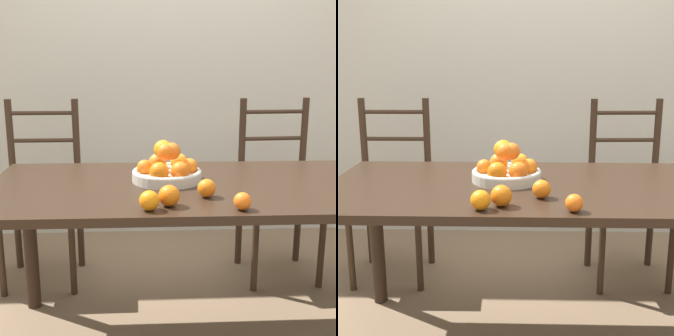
% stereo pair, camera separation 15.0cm
% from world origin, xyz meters
% --- Properties ---
extents(wall_back, '(8.00, 0.06, 2.60)m').
position_xyz_m(wall_back, '(0.00, 1.42, 1.30)').
color(wall_back, beige).
rests_on(wall_back, ground_plane).
extents(dining_table, '(1.86, 0.84, 0.75)m').
position_xyz_m(dining_table, '(0.00, 0.00, 0.66)').
color(dining_table, black).
rests_on(dining_table, ground_plane).
extents(fruit_bowl, '(0.30, 0.30, 0.18)m').
position_xyz_m(fruit_bowl, '(-0.17, 0.05, 0.80)').
color(fruit_bowl, beige).
rests_on(fruit_bowl, dining_table).
extents(orange_loose_0, '(0.07, 0.07, 0.07)m').
position_xyz_m(orange_loose_0, '(-0.03, -0.20, 0.78)').
color(orange_loose_0, orange).
rests_on(orange_loose_0, dining_table).
extents(orange_loose_1, '(0.07, 0.07, 0.07)m').
position_xyz_m(orange_loose_1, '(-0.25, -0.34, 0.78)').
color(orange_loose_1, orange).
rests_on(orange_loose_1, dining_table).
extents(orange_loose_2, '(0.08, 0.08, 0.08)m').
position_xyz_m(orange_loose_2, '(-0.18, -0.30, 0.79)').
color(orange_loose_2, orange).
rests_on(orange_loose_2, dining_table).
extents(orange_loose_3, '(0.06, 0.06, 0.06)m').
position_xyz_m(orange_loose_3, '(0.08, -0.35, 0.78)').
color(orange_loose_3, orange).
rests_on(orange_loose_3, dining_table).
extents(chair_left, '(0.42, 0.40, 1.04)m').
position_xyz_m(chair_left, '(-0.85, 0.68, 0.48)').
color(chair_left, '#382619').
rests_on(chair_left, ground_plane).
extents(chair_right, '(0.44, 0.42, 1.04)m').
position_xyz_m(chair_right, '(0.52, 0.68, 0.48)').
color(chair_right, '#382619').
rests_on(chair_right, ground_plane).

